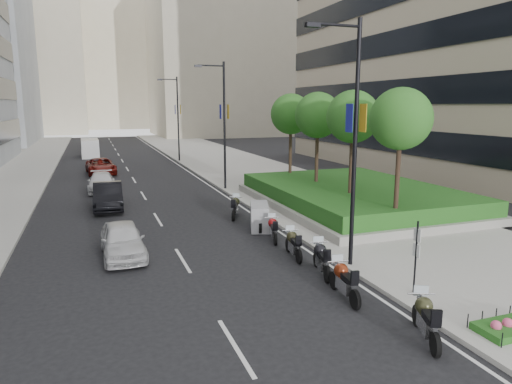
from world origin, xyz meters
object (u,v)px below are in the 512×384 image
lamp_post_2 (176,115)px  car_a (122,240)px  motorcycle_1 (344,281)px  motorcycle_6 (235,207)px  parking_sign (416,253)px  car_c (101,182)px  motorcycle_0 (426,319)px  lamp_post_1 (222,119)px  lamp_post_0 (352,133)px  motorcycle_3 (293,244)px  motorcycle_4 (273,229)px  delivery_van (90,149)px  car_b (108,196)px  car_d (101,166)px  motorcycle_2 (322,259)px  motorcycle_5 (259,217)px

lamp_post_2 → car_a: 32.01m
motorcycle_1 → motorcycle_6: 11.33m
parking_sign → car_c: size_ratio=0.56×
motorcycle_0 → car_c: size_ratio=0.46×
lamp_post_1 → motorcycle_0: lamp_post_1 is taller
motorcycle_6 → lamp_post_0: bearing=-145.9°
lamp_post_1 → motorcycle_3: (-1.37, -15.16, -4.52)m
motorcycle_4 → car_a: bearing=104.5°
motorcycle_6 → car_c: (-6.66, 10.65, 0.08)m
motorcycle_0 → motorcycle_6: size_ratio=1.02×
car_c → delivery_van: bearing=93.6°
lamp_post_1 → motorcycle_0: bearing=-92.2°
car_b → car_d: car_b is taller
parking_sign → motorcycle_2: (-1.84, 2.78, -0.88)m
motorcycle_6 → motorcycle_5: bearing=-147.2°
lamp_post_0 → motorcycle_1: lamp_post_0 is taller
lamp_post_0 → car_d: size_ratio=1.78×
motorcycle_4 → delivery_van: delivery_van is taller
lamp_post_2 → motorcycle_1: size_ratio=4.14×
car_a → motorcycle_3: bearing=-21.8°
car_a → car_d: bearing=89.4°
motorcycle_6 → lamp_post_2: bearing=20.5°
motorcycle_6 → car_c: bearing=56.0°
lamp_post_2 → parking_sign: 38.18m
motorcycle_4 → car_d: (-6.82, 24.09, 0.18)m
motorcycle_2 → motorcycle_6: size_ratio=1.07×
motorcycle_3 → car_a: bearing=77.2°
motorcycle_4 → car_d: 25.04m
lamp_post_1 → car_a: lamp_post_1 is taller
motorcycle_5 → car_d: bearing=35.3°
motorcycle_4 → car_c: (-6.99, 15.37, 0.12)m
parking_sign → motorcycle_3: 5.33m
motorcycle_3 → delivery_van: size_ratio=0.41×
motorcycle_5 → car_a: 6.95m
motorcycle_1 → car_a: (-6.31, 6.60, 0.12)m
delivery_van → car_b: bearing=-89.4°
lamp_post_2 → parking_sign: (0.66, -38.00, -3.61)m
lamp_post_1 → lamp_post_2: (0.00, 18.00, 0.00)m
lamp_post_0 → car_a: bearing=151.4°
motorcycle_6 → car_b: 7.95m
parking_sign → motorcycle_6: bearing=100.6°
car_c → car_d: car_d is taller
motorcycle_0 → car_d: size_ratio=0.40×
lamp_post_2 → car_d: bearing=-140.7°
lamp_post_1 → lamp_post_2: 18.00m
motorcycle_6 → motorcycle_3: bearing=-154.2°
lamp_post_0 → parking_sign: bearing=-77.7°
lamp_post_1 → car_b: (-8.02, -3.33, -4.30)m
lamp_post_1 → motorcycle_3: 15.88m
car_a → motorcycle_0: bearing=-55.2°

